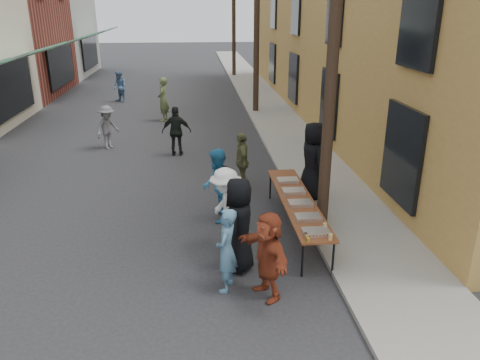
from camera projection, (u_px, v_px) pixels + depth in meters
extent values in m
plane|color=#28282B|center=(113.00, 313.00, 7.68)|extent=(120.00, 120.00, 0.00)
cube|color=gray|center=(270.00, 111.00, 22.10)|extent=(2.20, 60.00, 0.10)
cube|color=gray|center=(25.00, 9.00, 32.22)|extent=(8.00, 8.00, 9.00)
cylinder|color=#2D2116|center=(335.00, 18.00, 9.29)|extent=(0.26, 0.26, 9.00)
cylinder|color=#2D2116|center=(257.00, 11.00, 20.47)|extent=(0.26, 0.26, 9.00)
cylinder|color=#2D2116|center=(234.00, 9.00, 31.66)|extent=(0.26, 0.26, 9.00)
cube|color=brown|center=(297.00, 201.00, 10.25)|extent=(0.70, 4.00, 0.04)
cylinder|color=black|center=(302.00, 260.00, 8.60)|extent=(0.04, 0.04, 0.71)
cylinder|color=black|center=(333.00, 258.00, 8.66)|extent=(0.04, 0.04, 0.71)
cylinder|color=black|center=(270.00, 186.00, 12.11)|extent=(0.04, 0.04, 0.71)
cylinder|color=black|center=(292.00, 185.00, 12.16)|extent=(0.04, 0.04, 0.71)
cube|color=maroon|center=(316.00, 232.00, 8.69)|extent=(0.50, 0.33, 0.08)
cube|color=#B2B2B7|center=(308.00, 217.00, 9.30)|extent=(0.50, 0.33, 0.08)
cube|color=tan|center=(300.00, 203.00, 9.95)|extent=(0.50, 0.33, 0.08)
cube|color=#B2B2B7|center=(294.00, 191.00, 10.60)|extent=(0.50, 0.33, 0.08)
cube|color=tan|center=(288.00, 180.00, 11.26)|extent=(0.50, 0.33, 0.08)
cylinder|color=#A57F26|center=(308.00, 240.00, 8.39)|extent=(0.07, 0.07, 0.08)
cylinder|color=#A57F26|center=(307.00, 238.00, 8.49)|extent=(0.07, 0.07, 0.08)
cylinder|color=#A57F26|center=(306.00, 235.00, 8.58)|extent=(0.07, 0.07, 0.08)
cylinder|color=tan|center=(330.00, 237.00, 8.47)|extent=(0.08, 0.08, 0.12)
imported|color=black|center=(239.00, 225.00, 8.69)|extent=(0.87, 1.05, 1.83)
imported|color=teal|center=(226.00, 250.00, 8.09)|extent=(0.53, 0.65, 1.54)
imported|color=teal|center=(217.00, 186.00, 10.73)|extent=(0.68, 0.86, 1.73)
imported|color=white|center=(226.00, 210.00, 9.39)|extent=(0.91, 1.27, 1.77)
imported|color=#5E6339|center=(242.00, 161.00, 12.62)|extent=(0.43, 0.95, 1.59)
imported|color=#973C20|center=(268.00, 255.00, 7.89)|extent=(0.97, 1.53, 1.57)
imported|color=black|center=(312.00, 161.00, 11.74)|extent=(0.82, 1.08, 1.97)
imported|color=slate|center=(108.00, 127.00, 16.26)|extent=(1.04, 1.12, 1.52)
imported|color=black|center=(177.00, 131.00, 15.50)|extent=(0.99, 0.47, 1.65)
imported|color=#5D6D3F|center=(163.00, 99.00, 20.14)|extent=(0.58, 0.76, 1.87)
imported|color=#5579A4|center=(120.00, 87.00, 24.15)|extent=(0.97, 0.97, 1.59)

